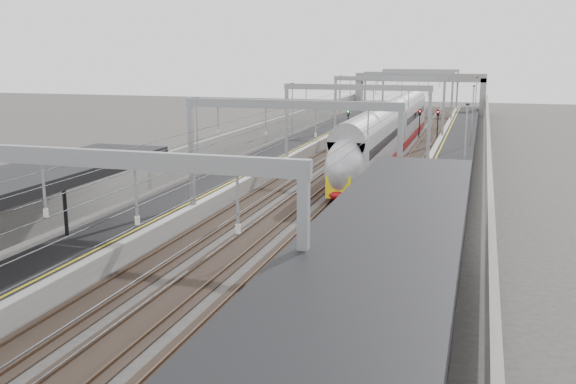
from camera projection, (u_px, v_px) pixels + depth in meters
The scene contains 12 objects.
platform_left at pixel (279, 156), 61.85m from camera, with size 4.00×120.00×1.00m, color black.
platform_right at pixel (449, 164), 57.33m from camera, with size 4.00×120.00×1.00m, color black.
tracks at pixel (361, 165), 59.69m from camera, with size 11.40×140.00×0.20m.
overhead_line at pixel (374, 95), 64.59m from camera, with size 13.00×140.00×6.60m.
canopy_right at pixel (376, 250), 17.04m from camera, with size 4.40×30.00×4.24m.
overbridge at pixel (420, 83), 110.04m from camera, with size 22.00×2.20×6.90m.
wall_left at pixel (248, 144), 62.52m from camera, with size 0.30×120.00×3.20m, color slate.
wall_right at pixel (487, 154), 56.20m from camera, with size 0.30×120.00×3.20m, color slate.
train at pixel (388, 135), 65.01m from camera, with size 2.75×50.19×4.35m.
signal_green at pixel (348, 118), 78.82m from camera, with size 0.32×0.32×3.48m.
signal_red_near at pixel (420, 118), 79.12m from camera, with size 0.32×0.32×3.48m.
signal_red_far at pixel (438, 119), 78.47m from camera, with size 0.32×0.32×3.48m.
Camera 1 is at (10.51, -13.32, 10.20)m, focal length 40.00 mm.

